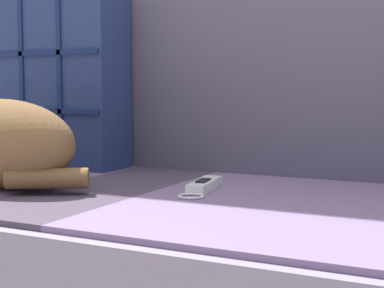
% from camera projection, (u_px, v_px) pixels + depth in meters
% --- Properties ---
extents(couch, '(2.11, 0.80, 0.37)m').
position_uv_depth(couch, '(213.00, 286.00, 1.15)').
color(couch, gray).
rests_on(couch, ground_plane).
extents(sofa_backrest, '(2.07, 0.14, 0.48)m').
position_uv_depth(sofa_backrest, '(270.00, 71.00, 1.40)').
color(sofa_backrest, '#514C60').
rests_on(sofa_backrest, couch).
extents(throw_pillow_quilted, '(0.36, 0.14, 0.43)m').
position_uv_depth(throw_pillow_quilted, '(58.00, 82.00, 1.51)').
color(throw_pillow_quilted, navy).
rests_on(throw_pillow_quilted, couch).
extents(game_remote_near, '(0.07, 0.20, 0.02)m').
position_uv_depth(game_remote_near, '(204.00, 186.00, 1.16)').
color(game_remote_near, white).
rests_on(game_remote_near, couch).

